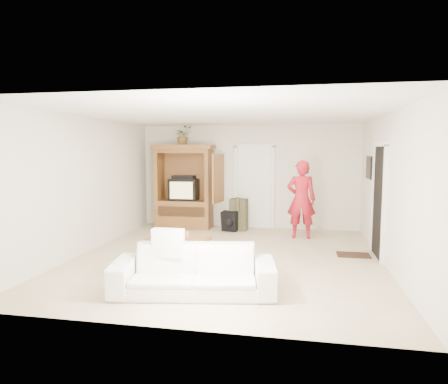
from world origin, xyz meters
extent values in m
plane|color=tan|center=(0.00, 0.00, 0.00)|extent=(6.00, 6.00, 0.00)
plane|color=white|center=(0.00, 0.00, 2.60)|extent=(6.00, 6.00, 0.00)
plane|color=silver|center=(0.00, 3.00, 1.30)|extent=(5.50, 0.00, 5.50)
plane|color=silver|center=(0.00, -3.00, 1.30)|extent=(5.50, 0.00, 5.50)
plane|color=silver|center=(-2.75, 0.00, 1.30)|extent=(0.00, 6.00, 6.00)
plane|color=silver|center=(2.75, 0.00, 1.30)|extent=(0.00, 6.00, 6.00)
cube|color=brown|center=(-1.60, 2.65, 0.35)|extent=(1.40, 0.60, 0.70)
cube|color=brown|center=(-2.25, 2.65, 1.30)|extent=(0.10, 0.60, 1.20)
cube|color=brown|center=(-0.95, 2.65, 1.30)|extent=(0.10, 0.60, 1.20)
cube|color=brown|center=(-1.60, 2.92, 1.30)|extent=(1.40, 0.06, 1.20)
cube|color=brown|center=(-1.60, 2.65, 1.95)|extent=(1.40, 0.60, 0.10)
cube|color=brown|center=(-1.60, 2.65, 2.05)|extent=(1.52, 0.68, 0.10)
cube|color=brown|center=(-0.62, 2.18, 1.30)|extent=(0.16, 0.67, 1.15)
cube|color=black|center=(-1.60, 2.68, 0.97)|extent=(0.70, 0.52, 0.55)
cube|color=tan|center=(-1.60, 2.41, 0.98)|extent=(0.58, 0.02, 0.42)
cube|color=black|center=(-1.60, 2.65, 1.29)|extent=(0.55, 0.35, 0.08)
cube|color=olive|center=(-1.60, 2.37, 0.45)|extent=(1.19, 0.03, 0.25)
cube|color=white|center=(0.15, 2.97, 1.02)|extent=(0.85, 0.05, 2.04)
cube|color=black|center=(2.73, 0.60, 1.02)|extent=(0.05, 0.90, 2.04)
cube|color=black|center=(2.73, 1.90, 1.60)|extent=(0.03, 0.60, 0.48)
cube|color=#382316|center=(2.30, 0.60, 0.01)|extent=(0.60, 0.40, 0.02)
imported|color=#4C7238|center=(-1.60, 2.63, 2.33)|extent=(0.55, 0.53, 0.46)
imported|color=#AE1725|center=(1.32, 1.95, 0.87)|extent=(0.64, 0.42, 1.75)
imported|color=silver|center=(-0.13, -1.87, 0.32)|extent=(2.33, 1.22, 0.65)
cube|color=olive|center=(-0.85, -0.25, 0.37)|extent=(1.15, 0.72, 0.06)
cube|color=olive|center=(-1.35, -0.42, 0.17)|extent=(0.07, 0.07, 0.34)
cube|color=olive|center=(-1.29, 0.03, 0.17)|extent=(0.07, 0.07, 0.34)
cube|color=olive|center=(-0.41, -0.54, 0.17)|extent=(0.07, 0.07, 0.34)
cube|color=olive|center=(-0.35, -0.09, 0.17)|extent=(0.07, 0.07, 0.34)
cube|color=#EE4F70|center=(-1.13, -0.25, 0.44)|extent=(0.39, 0.30, 0.08)
cylinder|color=tan|center=(-0.70, -0.20, 0.45)|extent=(0.08, 0.08, 0.10)
camera|label=1|loc=(1.29, -7.05, 1.97)|focal=32.00mm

